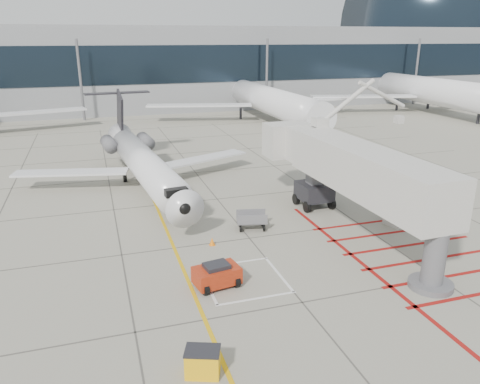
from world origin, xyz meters
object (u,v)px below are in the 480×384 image
object	(u,v)px
regional_jet	(149,153)
jet_bridge	(363,180)
pushback_tug	(217,274)
spill_bin	(203,362)

from	to	relation	value
regional_jet	jet_bridge	xyz separation A→B (m)	(11.60, -12.52, 0.36)
regional_jet	jet_bridge	bearing A→B (deg)	-52.70
pushback_tug	spill_bin	distance (m)	6.69
jet_bridge	pushback_tug	world-z (taller)	jet_bridge
jet_bridge	spill_bin	distance (m)	16.06
pushback_tug	spill_bin	xyz separation A→B (m)	(-2.23, -6.31, -0.11)
regional_jet	pushback_tug	size ratio (longest dim) A/B	11.76
pushback_tug	spill_bin	size ratio (longest dim) A/B	1.78
spill_bin	pushback_tug	bearing A→B (deg)	91.27
spill_bin	jet_bridge	bearing A→B (deg)	57.94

